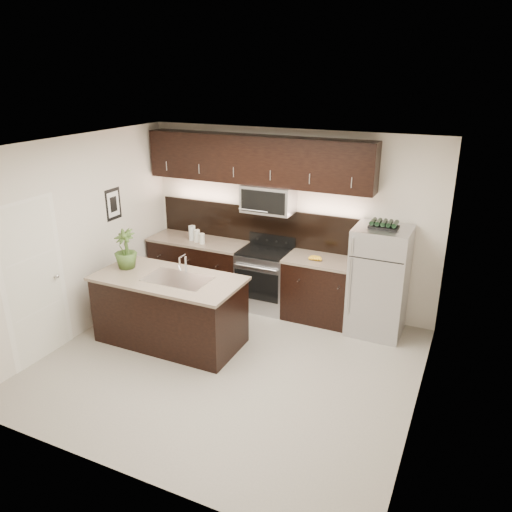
% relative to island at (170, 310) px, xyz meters
% --- Properties ---
extents(ground, '(4.50, 4.50, 0.00)m').
position_rel_island_xyz_m(ground, '(0.98, -0.20, -0.47)').
color(ground, gray).
rests_on(ground, ground).
extents(room_walls, '(4.52, 4.02, 2.71)m').
position_rel_island_xyz_m(room_walls, '(0.86, -0.24, 1.22)').
color(room_walls, beige).
rests_on(room_walls, ground).
extents(counter_run, '(3.51, 0.65, 0.94)m').
position_rel_island_xyz_m(counter_run, '(0.52, 1.49, -0.00)').
color(counter_run, black).
rests_on(counter_run, ground).
extents(upper_fixtures, '(3.49, 0.40, 1.66)m').
position_rel_island_xyz_m(upper_fixtures, '(0.55, 1.64, 1.67)').
color(upper_fixtures, black).
rests_on(upper_fixtures, counter_run).
extents(island, '(1.96, 0.96, 0.94)m').
position_rel_island_xyz_m(island, '(0.00, 0.00, 0.00)').
color(island, black).
rests_on(island, ground).
extents(sink_faucet, '(0.84, 0.50, 0.28)m').
position_rel_island_xyz_m(sink_faucet, '(0.15, 0.01, 0.48)').
color(sink_faucet, silver).
rests_on(sink_faucet, island).
extents(refrigerator, '(0.74, 0.67, 1.53)m').
position_rel_island_xyz_m(refrigerator, '(2.45, 1.43, 0.29)').
color(refrigerator, '#B2B2B7').
rests_on(refrigerator, ground).
extents(wine_rack, '(0.38, 0.23, 0.09)m').
position_rel_island_xyz_m(wine_rack, '(2.45, 1.43, 1.10)').
color(wine_rack, black).
rests_on(wine_rack, refrigerator).
extents(plant, '(0.32, 0.32, 0.54)m').
position_rel_island_xyz_m(plant, '(-0.70, 0.05, 0.74)').
color(plant, '#375120').
rests_on(plant, island).
extents(canisters, '(0.33, 0.19, 0.23)m').
position_rel_island_xyz_m(canisters, '(-0.43, 1.41, 0.57)').
color(canisters, silver).
rests_on(canisters, counter_run).
extents(french_press, '(0.09, 0.09, 0.27)m').
position_rel_island_xyz_m(french_press, '(2.15, 1.44, 0.57)').
color(french_press, silver).
rests_on(french_press, counter_run).
extents(bananas, '(0.21, 0.17, 0.06)m').
position_rel_island_xyz_m(bananas, '(1.49, 1.41, 0.50)').
color(bananas, gold).
rests_on(bananas, counter_run).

